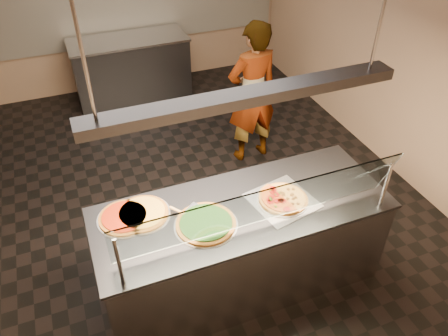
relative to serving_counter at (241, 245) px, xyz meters
name	(u,v)px	position (x,y,z in m)	size (l,w,h in m)	color
ground	(190,190)	(-0.04, 1.42, -0.48)	(5.00, 6.00, 0.02)	black
wall_front	(372,334)	(-0.04, -1.59, 1.03)	(5.00, 0.02, 3.00)	#A08167
wall_right	(392,37)	(2.47, 1.42, 1.03)	(0.02, 6.00, 3.00)	#A08167
tile_band	(124,4)	(-0.04, 4.40, 0.83)	(4.90, 0.02, 1.20)	silver
serving_counter	(241,245)	(0.00, 0.00, 0.00)	(2.47, 0.94, 0.93)	#B7B7BC
sneeze_guard	(263,207)	(0.00, -0.34, 0.76)	(2.23, 0.18, 0.54)	#B7B7BC
perforated_tray	(282,200)	(0.34, -0.05, 0.47)	(0.57, 0.57, 0.01)	silver
half_pizza_pepperoni	(272,200)	(0.24, -0.05, 0.50)	(0.28, 0.44, 0.05)	brown
half_pizza_sausage	(293,195)	(0.44, -0.05, 0.49)	(0.28, 0.44, 0.04)	brown
pizza_spinach	(206,223)	(-0.35, -0.08, 0.48)	(0.51, 0.51, 0.03)	silver
pizza_cheese	(142,213)	(-0.79, 0.22, 0.48)	(0.45, 0.45, 0.03)	silver
pizza_tomato	(124,217)	(-0.93, 0.23, 0.48)	(0.44, 0.44, 0.03)	silver
pizza_spatula	(184,210)	(-0.47, 0.11, 0.49)	(0.27, 0.18, 0.02)	#B7B7BC
prep_table	(131,68)	(-0.13, 3.97, 0.00)	(1.75, 0.74, 0.93)	#39393E
worker	(252,94)	(0.91, 1.80, 0.42)	(0.65, 0.43, 1.78)	#2F2934
heat_lamp_housing	(247,97)	(0.00, 0.00, 1.48)	(2.30, 0.18, 0.08)	#39393E
lamp_rod_left	(80,40)	(-1.00, 0.00, 2.03)	(0.02, 0.02, 1.01)	#B7B7BC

